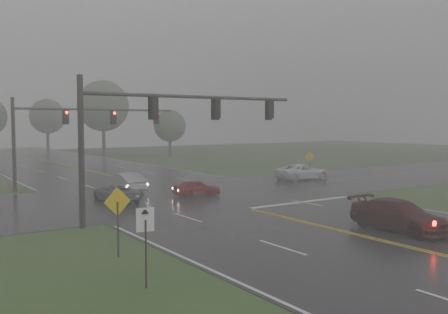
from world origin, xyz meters
TOP-DOWN VIEW (x-y plane):
  - main_road at (0.00, 20.00)m, footprint 18.00×160.00m
  - cross_street at (0.00, 22.00)m, footprint 120.00×14.00m
  - stop_bar at (4.50, 14.40)m, footprint 8.50×0.50m
  - sedan_maroon at (2.46, 5.32)m, footprint 2.14×5.18m
  - sedan_red at (0.20, 20.83)m, footprint 3.62×1.96m
  - sedan_silver at (-3.28, 25.67)m, footprint 1.69×4.55m
  - car_grey at (-5.60, 21.81)m, footprint 2.07×4.29m
  - pickup_white at (13.61, 24.07)m, footprint 5.33×2.74m
  - signal_gantry_near at (-6.01, 14.72)m, footprint 13.68×0.34m
  - signal_gantry_far at (-5.95, 30.65)m, footprint 13.64×0.37m
  - sign_diamond_west at (-10.81, 8.57)m, footprint 1.16×0.15m
  - sign_arrow_white at (-11.49, 4.56)m, footprint 0.57×0.17m
  - sign_diamond_east at (14.51, 24.14)m, footprint 1.10×0.10m
  - tree_ne_a at (10.74, 67.37)m, footprint 8.20×8.20m
  - tree_e_near at (17.99, 58.43)m, footprint 4.94×4.94m
  - tree_n_far at (7.44, 88.35)m, footprint 6.67×6.67m

SIDE VIEW (x-z plane):
  - main_road at x=0.00m, z-range -0.01..0.01m
  - cross_street at x=0.00m, z-range -0.01..0.01m
  - stop_bar at x=4.50m, z-range 0.00..0.00m
  - sedan_maroon at x=2.46m, z-range -0.75..0.75m
  - sedan_red at x=0.20m, z-range -0.58..0.58m
  - sedan_silver at x=-3.28m, z-range -0.74..0.74m
  - car_grey at x=-5.60m, z-range -0.59..0.59m
  - pickup_white at x=13.61m, z-range -0.72..0.72m
  - sign_diamond_east at x=14.51m, z-range 0.46..3.10m
  - sign_arrow_white at x=-11.49m, z-range 0.52..3.12m
  - sign_diamond_west at x=-10.81m, z-range 0.49..3.28m
  - tree_e_near at x=17.99m, z-range 1.14..8.40m
  - signal_gantry_far at x=-5.95m, z-range 1.49..8.73m
  - signal_gantry_near at x=-6.01m, z-range 1.55..9.24m
  - tree_n_far at x=7.44m, z-range 1.54..11.34m
  - tree_ne_a at x=10.74m, z-range 1.91..13.94m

